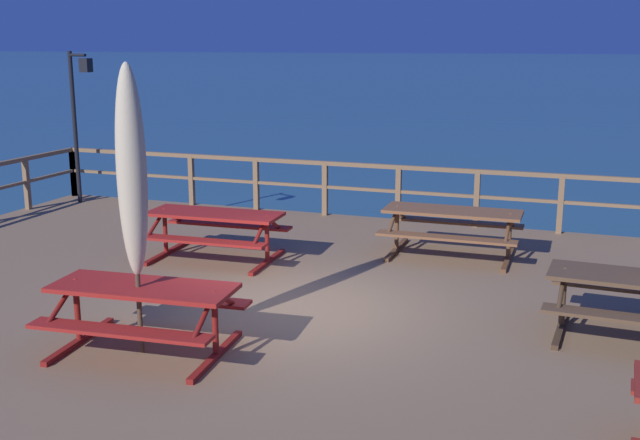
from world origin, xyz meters
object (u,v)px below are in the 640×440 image
object	(u,v)px
picnic_table_front_right	(144,303)
picnic_table_front_left	(452,222)
patio_umbrella_tall_mid_left	(132,173)
lamp_post_hooked	(79,104)
picnic_table_mid_right	(215,225)

from	to	relation	value
picnic_table_front_right	picnic_table_front_left	size ratio (longest dim) A/B	0.99
picnic_table_front_right	patio_umbrella_tall_mid_left	distance (m)	1.46
patio_umbrella_tall_mid_left	picnic_table_front_right	bearing A→B (deg)	68.08
lamp_post_hooked	picnic_table_mid_right	bearing A→B (deg)	-32.75
picnic_table_front_right	picnic_table_front_left	distance (m)	5.64
lamp_post_hooked	patio_umbrella_tall_mid_left	bearing A→B (deg)	-49.89
picnic_table_mid_right	lamp_post_hooked	distance (m)	5.75
picnic_table_front_right	picnic_table_front_left	bearing A→B (deg)	63.34
picnic_table_front_right	lamp_post_hooked	bearing A→B (deg)	130.47
lamp_post_hooked	picnic_table_front_right	bearing A→B (deg)	-49.53
picnic_table_front_left	lamp_post_hooked	xyz separation A→B (m)	(-8.16, 1.56, 1.55)
picnic_table_front_right	lamp_post_hooked	distance (m)	8.81
picnic_table_mid_right	picnic_table_front_left	bearing A→B (deg)	22.30
picnic_table_front_right	lamp_post_hooked	size ratio (longest dim) A/B	0.67
picnic_table_mid_right	patio_umbrella_tall_mid_left	distance (m)	4.05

